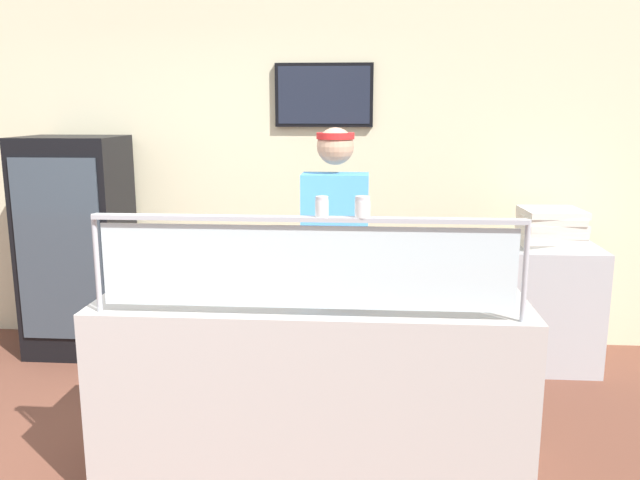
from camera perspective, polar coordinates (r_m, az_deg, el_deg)
ground_plane at (r=4.17m, az=0.12°, el=-15.10°), size 12.00×12.00×0.00m
shop_rear_unit at (r=5.16m, az=1.27°, el=5.89°), size 6.50×0.13×2.70m
serving_counter at (r=3.38m, az=-0.70°, el=-12.80°), size 2.10×0.71×0.95m
sneeze_guard at (r=2.86m, az=-1.26°, el=-1.26°), size 1.92×0.06×0.46m
pizza_tray at (r=3.28m, az=2.79°, el=-4.45°), size 0.50×0.50×0.04m
pizza_server at (r=3.25m, az=3.03°, el=-4.18°), size 0.08×0.28×0.01m
parmesan_shaker at (r=2.81m, az=0.16°, el=2.83°), size 0.06×0.06×0.09m
pepper_flake_shaker at (r=2.80m, az=3.75°, el=2.81°), size 0.07×0.07×0.09m
worker_figure at (r=3.78m, az=1.37°, el=-1.64°), size 0.41×0.50×1.76m
drink_fridge at (r=5.28m, az=-20.52°, el=-0.51°), size 0.73×0.61×1.66m
prep_shelf at (r=5.02m, az=19.22°, el=-5.54°), size 0.70×0.55×0.89m
pizza_box_stack at (r=4.89m, az=19.60°, el=1.01°), size 0.43×0.42×0.27m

